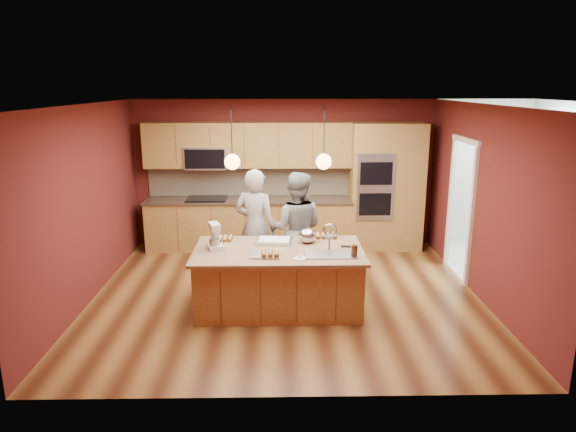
{
  "coord_description": "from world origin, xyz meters",
  "views": [
    {
      "loc": [
        -0.1,
        -6.9,
        2.96
      ],
      "look_at": [
        0.03,
        -0.1,
        1.21
      ],
      "focal_mm": 32.0,
      "sensor_mm": 36.0,
      "label": 1
    }
  ],
  "objects_px": {
    "stand_mixer": "(215,238)",
    "mixing_bowl": "(307,236)",
    "island": "(280,278)",
    "person_right": "(296,229)",
    "person_left": "(255,227)"
  },
  "relations": [
    {
      "from": "island",
      "to": "person_right",
      "type": "xyz_separation_m",
      "value": [
        0.25,
        0.89,
        0.43
      ]
    },
    {
      "from": "mixing_bowl",
      "to": "island",
      "type": "bearing_deg",
      "value": -142.43
    },
    {
      "from": "person_right",
      "to": "mixing_bowl",
      "type": "xyz_separation_m",
      "value": [
        0.13,
        -0.59,
        0.07
      ]
    },
    {
      "from": "mixing_bowl",
      "to": "stand_mixer",
      "type": "bearing_deg",
      "value": -169.34
    },
    {
      "from": "person_right",
      "to": "island",
      "type": "bearing_deg",
      "value": 84.37
    },
    {
      "from": "island",
      "to": "stand_mixer",
      "type": "bearing_deg",
      "value": 175.98
    },
    {
      "from": "person_right",
      "to": "mixing_bowl",
      "type": "distance_m",
      "value": 0.61
    },
    {
      "from": "person_left",
      "to": "mixing_bowl",
      "type": "height_order",
      "value": "person_left"
    },
    {
      "from": "person_left",
      "to": "stand_mixer",
      "type": "relative_size",
      "value": 5.08
    },
    {
      "from": "person_right",
      "to": "mixing_bowl",
      "type": "bearing_deg",
      "value": 112.88
    },
    {
      "from": "island",
      "to": "mixing_bowl",
      "type": "bearing_deg",
      "value": 37.57
    },
    {
      "from": "stand_mixer",
      "to": "mixing_bowl",
      "type": "distance_m",
      "value": 1.27
    },
    {
      "from": "person_left",
      "to": "person_right",
      "type": "bearing_deg",
      "value": -160.29
    },
    {
      "from": "person_right",
      "to": "stand_mixer",
      "type": "distance_m",
      "value": 1.39
    },
    {
      "from": "island",
      "to": "stand_mixer",
      "type": "distance_m",
      "value": 1.03
    }
  ]
}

